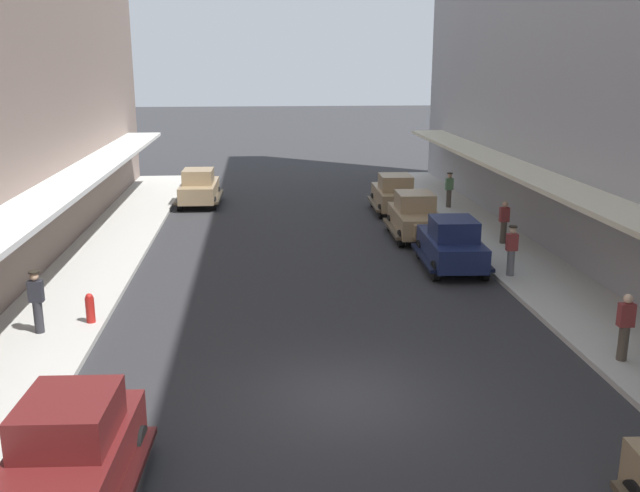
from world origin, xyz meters
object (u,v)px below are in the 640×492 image
at_px(parked_car_1, 199,187).
at_px(fire_hydrant, 90,308).
at_px(parked_car_3, 451,243).
at_px(parked_car_4, 394,193).
at_px(pedestrian_1, 37,301).
at_px(pedestrian_0, 512,250).
at_px(parked_car_2, 415,215).
at_px(parked_car_0, 67,456).
at_px(pedestrian_2, 449,190).
at_px(pedestrian_3, 504,222).
at_px(pedestrian_4, 625,327).

bearing_deg(parked_car_1, fire_hydrant, -95.67).
height_order(parked_car_3, parked_car_4, same).
xyz_separation_m(parked_car_3, pedestrian_1, (-12.36, -5.23, 0.07)).
xyz_separation_m(fire_hydrant, pedestrian_0, (12.82, 3.21, 0.45)).
relative_size(parked_car_2, fire_hydrant, 5.24).
bearing_deg(pedestrian_0, parked_car_2, 108.05).
xyz_separation_m(parked_car_1, parked_car_4, (9.37, -2.57, 0.00)).
xyz_separation_m(parked_car_3, fire_hydrant, (-11.19, -4.59, -0.38)).
relative_size(parked_car_0, pedestrian_2, 2.59).
bearing_deg(parked_car_3, parked_car_0, -127.32).
distance_m(parked_car_2, parked_car_3, 4.47).
height_order(parked_car_0, parked_car_3, same).
xyz_separation_m(parked_car_4, pedestrian_3, (3.00, -6.68, 0.05)).
bearing_deg(fire_hydrant, parked_car_1, 84.33).
bearing_deg(fire_hydrant, parked_car_0, -79.66).
distance_m(parked_car_0, parked_car_2, 19.61).
bearing_deg(parked_car_0, parked_car_3, 52.68).
bearing_deg(parked_car_4, pedestrian_2, 6.26).
xyz_separation_m(pedestrian_0, pedestrian_2, (0.92, 11.15, 0.00)).
bearing_deg(parked_car_3, pedestrian_0, -40.35).
distance_m(pedestrian_0, pedestrian_1, 14.51).
bearing_deg(pedestrian_0, pedestrian_1, -164.61).
bearing_deg(parked_car_4, pedestrian_4, -83.30).
distance_m(parked_car_3, parked_car_4, 9.47).
bearing_deg(fire_hydrant, pedestrian_2, 46.25).
relative_size(parked_car_3, fire_hydrant, 5.26).
bearing_deg(pedestrian_2, parked_car_0, -118.58).
bearing_deg(pedestrian_2, parked_car_1, 169.36).
bearing_deg(parked_car_3, parked_car_2, 93.54).
relative_size(parked_car_1, parked_car_2, 1.00).
relative_size(parked_car_2, parked_car_3, 1.00).
xyz_separation_m(parked_car_2, pedestrian_1, (-12.08, -9.69, 0.07)).
xyz_separation_m(parked_car_1, parked_car_3, (9.54, -12.04, 0.00)).
bearing_deg(pedestrian_4, parked_car_4, 96.70).
bearing_deg(parked_car_0, parked_car_2, 61.25).
relative_size(pedestrian_1, pedestrian_3, 1.02).
relative_size(parked_car_4, pedestrian_4, 2.62).
distance_m(parked_car_0, pedestrian_2, 25.62).
height_order(parked_car_2, parked_car_3, same).
bearing_deg(parked_car_2, pedestrian_3, -28.38).
distance_m(parked_car_1, pedestrian_3, 15.45).
bearing_deg(pedestrian_4, parked_car_2, 99.73).
bearing_deg(parked_car_4, pedestrian_0, -80.55).
relative_size(parked_car_2, parked_car_4, 1.00).
bearing_deg(pedestrian_1, parked_car_0, -70.54).
height_order(parked_car_1, fire_hydrant, parked_car_1).
height_order(fire_hydrant, pedestrian_2, pedestrian_2).
distance_m(parked_car_0, parked_car_1, 24.77).
height_order(pedestrian_2, pedestrian_4, pedestrian_2).
xyz_separation_m(parked_car_1, pedestrian_1, (-2.81, -17.27, 0.07)).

